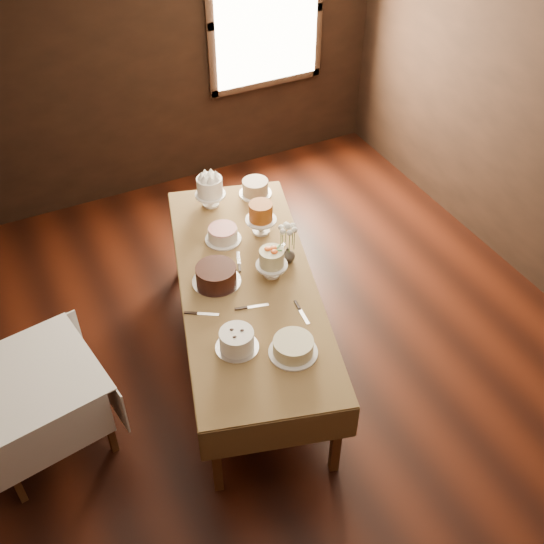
{
  "coord_description": "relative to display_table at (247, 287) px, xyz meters",
  "views": [
    {
      "loc": [
        -1.52,
        -2.86,
        3.95
      ],
      "look_at": [
        0.0,
        0.2,
        0.95
      ],
      "focal_mm": 43.36,
      "sensor_mm": 36.0,
      "label": 1
    }
  ],
  "objects": [
    {
      "name": "floor",
      "position": [
        0.11,
        -0.38,
        -0.71
      ],
      "size": [
        5.0,
        6.0,
        0.01
      ],
      "primitive_type": "cube",
      "color": "black",
      "rests_on": "ground"
    },
    {
      "name": "ceiling",
      "position": [
        0.11,
        -0.38,
        2.09
      ],
      "size": [
        5.0,
        6.0,
        0.01
      ],
      "primitive_type": "cube",
      "color": "beige",
      "rests_on": "wall_back"
    },
    {
      "name": "wall_back",
      "position": [
        0.11,
        2.62,
        0.69
      ],
      "size": [
        5.0,
        0.02,
        2.8
      ],
      "primitive_type": "cube",
      "color": "black",
      "rests_on": "ground"
    },
    {
      "name": "window",
      "position": [
        1.41,
        2.56,
        0.89
      ],
      "size": [
        1.1,
        0.05,
        1.3
      ],
      "primitive_type": "cube",
      "color": "#FFEABF",
      "rests_on": "wall_back"
    },
    {
      "name": "display_table",
      "position": [
        0.0,
        0.0,
        0.0
      ],
      "size": [
        1.59,
        2.64,
        0.76
      ],
      "rotation": [
        0.0,
        0.0,
        -0.27
      ],
      "color": "#502E17",
      "rests_on": "ground"
    },
    {
      "name": "side_table",
      "position": [
        -1.6,
        -0.14,
        -0.09
      ],
      "size": [
        0.96,
        0.96,
        0.7
      ],
      "rotation": [
        0.0,
        0.0,
        0.17
      ],
      "color": "#502E17",
      "rests_on": "ground"
    },
    {
      "name": "cake_meringue",
      "position": [
        0.13,
        0.99,
        0.18
      ],
      "size": [
        0.25,
        0.25,
        0.27
      ],
      "color": "white",
      "rests_on": "display_table"
    },
    {
      "name": "cake_speckled",
      "position": [
        0.53,
        0.97,
        0.12
      ],
      "size": [
        0.28,
        0.28,
        0.13
      ],
      "color": "white",
      "rests_on": "display_table"
    },
    {
      "name": "cake_lattice",
      "position": [
        0.03,
        0.52,
        0.11
      ],
      "size": [
        0.28,
        0.28,
        0.11
      ],
      "color": "white",
      "rests_on": "display_table"
    },
    {
      "name": "cake_caramel",
      "position": [
        0.34,
        0.47,
        0.18
      ],
      "size": [
        0.26,
        0.26,
        0.28
      ],
      "color": "white",
      "rests_on": "display_table"
    },
    {
      "name": "cake_chocolate",
      "position": [
        -0.2,
        0.08,
        0.12
      ],
      "size": [
        0.41,
        0.41,
        0.14
      ],
      "color": "silver",
      "rests_on": "display_table"
    },
    {
      "name": "cake_flowers",
      "position": [
        0.19,
        -0.02,
        0.16
      ],
      "size": [
        0.23,
        0.23,
        0.24
      ],
      "color": "white",
      "rests_on": "display_table"
    },
    {
      "name": "cake_swirl",
      "position": [
        -0.33,
        -0.56,
        0.13
      ],
      "size": [
        0.29,
        0.29,
        0.14
      ],
      "color": "silver",
      "rests_on": "display_table"
    },
    {
      "name": "cake_cream",
      "position": [
        -0.02,
        -0.76,
        0.11
      ],
      "size": [
        0.32,
        0.32,
        0.11
      ],
      "color": "white",
      "rests_on": "display_table"
    },
    {
      "name": "cake_server_a",
      "position": [
        -0.04,
        -0.27,
        0.06
      ],
      "size": [
        0.24,
        0.08,
        0.01
      ],
      "primitive_type": "cube",
      "rotation": [
        0.0,
        0.0,
        -0.24
      ],
      "color": "silver",
      "rests_on": "display_table"
    },
    {
      "name": "cake_server_b",
      "position": [
        0.2,
        -0.51,
        0.06
      ],
      "size": [
        0.05,
        0.24,
        0.01
      ],
      "primitive_type": "cube",
      "rotation": [
        0.0,
        0.0,
        -1.67
      ],
      "color": "silver",
      "rests_on": "display_table"
    },
    {
      "name": "cake_server_c",
      "position": [
        0.05,
        0.26,
        0.06
      ],
      "size": [
        0.11,
        0.23,
        0.01
      ],
      "primitive_type": "cube",
      "rotation": [
        0.0,
        0.0,
        1.22
      ],
      "color": "silver",
      "rests_on": "display_table"
    },
    {
      "name": "cake_server_d",
      "position": [
        0.39,
        0.21,
        0.06
      ],
      "size": [
        0.18,
        0.19,
        0.01
      ],
      "primitive_type": "cube",
      "rotation": [
        0.0,
        0.0,
        0.83
      ],
      "color": "silver",
      "rests_on": "display_table"
    },
    {
      "name": "cake_server_e",
      "position": [
        -0.38,
        -0.19,
        0.06
      ],
      "size": [
        0.22,
        0.14,
        0.01
      ],
      "primitive_type": "cube",
      "rotation": [
        0.0,
        0.0,
        -0.53
      ],
      "color": "silver",
      "rests_on": "display_table"
    },
    {
      "name": "flower_vase",
      "position": [
        0.37,
        0.07,
        0.12
      ],
      "size": [
        0.15,
        0.15,
        0.12
      ],
      "primitive_type": "imported",
      "rotation": [
        0.0,
        0.0,
        5.03
      ],
      "color": "#2D2823",
      "rests_on": "display_table"
    },
    {
      "name": "flower_bouquet",
      "position": [
        0.37,
        0.07,
        0.3
      ],
      "size": [
        0.14,
        0.14,
        0.2
      ],
      "primitive_type": null,
      "color": "white",
      "rests_on": "flower_vase"
    }
  ]
}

